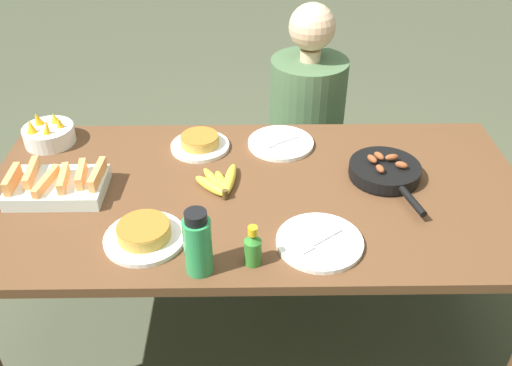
{
  "coord_description": "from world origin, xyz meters",
  "views": [
    {
      "loc": [
        -0.02,
        -1.52,
        1.84
      ],
      "look_at": [
        0.0,
        0.0,
        0.75
      ],
      "focal_mm": 38.0,
      "sensor_mm": 36.0,
      "label": 1
    }
  ],
  "objects_px": {
    "frittata_plate_side": "(144,234)",
    "empty_plate_far_left": "(281,143)",
    "water_bottle": "(198,244)",
    "empty_plate_near_front": "(320,242)",
    "fruit_bowl_mango": "(49,134)",
    "hot_sauce_bottle": "(253,247)",
    "person_figure": "(305,141)",
    "banana_bunch": "(220,183)",
    "frittata_plate_center": "(200,143)",
    "melon_tray": "(58,185)",
    "skillet": "(385,171)"
  },
  "relations": [
    {
      "from": "frittata_plate_side",
      "to": "empty_plate_far_left",
      "type": "distance_m",
      "value": 0.71
    },
    {
      "from": "water_bottle",
      "to": "empty_plate_near_front",
      "type": "bearing_deg",
      "value": 16.11
    },
    {
      "from": "empty_plate_near_front",
      "to": "fruit_bowl_mango",
      "type": "bearing_deg",
      "value": 148.56
    },
    {
      "from": "frittata_plate_side",
      "to": "hot_sauce_bottle",
      "type": "xyz_separation_m",
      "value": [
        0.33,
        -0.1,
        0.03
      ]
    },
    {
      "from": "empty_plate_far_left",
      "to": "person_figure",
      "type": "xyz_separation_m",
      "value": [
        0.15,
        0.45,
        -0.27
      ]
    },
    {
      "from": "banana_bunch",
      "to": "water_bottle",
      "type": "xyz_separation_m",
      "value": [
        -0.04,
        -0.41,
        0.08
      ]
    },
    {
      "from": "frittata_plate_center",
      "to": "hot_sauce_bottle",
      "type": "relative_size",
      "value": 1.68
    },
    {
      "from": "person_figure",
      "to": "water_bottle",
      "type": "bearing_deg",
      "value": -110.22
    },
    {
      "from": "person_figure",
      "to": "empty_plate_far_left",
      "type": "bearing_deg",
      "value": -108.26
    },
    {
      "from": "hot_sauce_bottle",
      "to": "melon_tray",
      "type": "bearing_deg",
      "value": 152.27
    },
    {
      "from": "banana_bunch",
      "to": "skillet",
      "type": "height_order",
      "value": "skillet"
    },
    {
      "from": "empty_plate_near_front",
      "to": "melon_tray",
      "type": "bearing_deg",
      "value": 162.63
    },
    {
      "from": "melon_tray",
      "to": "frittata_plate_side",
      "type": "distance_m",
      "value": 0.41
    },
    {
      "from": "melon_tray",
      "to": "empty_plate_near_front",
      "type": "relative_size",
      "value": 1.2
    },
    {
      "from": "banana_bunch",
      "to": "hot_sauce_bottle",
      "type": "xyz_separation_m",
      "value": [
        0.11,
        -0.38,
        0.04
      ]
    },
    {
      "from": "person_figure",
      "to": "frittata_plate_side",
      "type": "bearing_deg",
      "value": -120.64
    },
    {
      "from": "frittata_plate_center",
      "to": "empty_plate_near_front",
      "type": "relative_size",
      "value": 0.85
    },
    {
      "from": "hot_sauce_bottle",
      "to": "person_figure",
      "type": "relative_size",
      "value": 0.12
    },
    {
      "from": "frittata_plate_side",
      "to": "hot_sauce_bottle",
      "type": "height_order",
      "value": "hot_sauce_bottle"
    },
    {
      "from": "empty_plate_near_front",
      "to": "water_bottle",
      "type": "xyz_separation_m",
      "value": [
        -0.36,
        -0.1,
        0.09
      ]
    },
    {
      "from": "frittata_plate_center",
      "to": "fruit_bowl_mango",
      "type": "distance_m",
      "value": 0.6
    },
    {
      "from": "empty_plate_near_front",
      "to": "water_bottle",
      "type": "relative_size",
      "value": 1.27
    },
    {
      "from": "melon_tray",
      "to": "frittata_plate_side",
      "type": "relative_size",
      "value": 1.27
    },
    {
      "from": "banana_bunch",
      "to": "empty_plate_far_left",
      "type": "height_order",
      "value": "banana_bunch"
    },
    {
      "from": "skillet",
      "to": "empty_plate_near_front",
      "type": "distance_m",
      "value": 0.44
    },
    {
      "from": "skillet",
      "to": "fruit_bowl_mango",
      "type": "distance_m",
      "value": 1.3
    },
    {
      "from": "frittata_plate_side",
      "to": "empty_plate_near_front",
      "type": "relative_size",
      "value": 0.94
    },
    {
      "from": "skillet",
      "to": "frittata_plate_center",
      "type": "height_order",
      "value": "skillet"
    },
    {
      "from": "person_figure",
      "to": "frittata_plate_center",
      "type": "bearing_deg",
      "value": -134.53
    },
    {
      "from": "fruit_bowl_mango",
      "to": "empty_plate_near_front",
      "type": "bearing_deg",
      "value": -31.44
    },
    {
      "from": "banana_bunch",
      "to": "melon_tray",
      "type": "bearing_deg",
      "value": -176.91
    },
    {
      "from": "fruit_bowl_mango",
      "to": "water_bottle",
      "type": "xyz_separation_m",
      "value": [
        0.64,
        -0.71,
        0.06
      ]
    },
    {
      "from": "fruit_bowl_mango",
      "to": "water_bottle",
      "type": "bearing_deg",
      "value": -48.12
    },
    {
      "from": "empty_plate_near_front",
      "to": "water_bottle",
      "type": "distance_m",
      "value": 0.38
    },
    {
      "from": "empty_plate_far_left",
      "to": "water_bottle",
      "type": "bearing_deg",
      "value": -111.49
    },
    {
      "from": "empty_plate_far_left",
      "to": "empty_plate_near_front",
      "type": "bearing_deg",
      "value": -81.25
    },
    {
      "from": "empty_plate_far_left",
      "to": "person_figure",
      "type": "relative_size",
      "value": 0.23
    },
    {
      "from": "banana_bunch",
      "to": "person_figure",
      "type": "distance_m",
      "value": 0.87
    },
    {
      "from": "frittata_plate_center",
      "to": "hot_sauce_bottle",
      "type": "distance_m",
      "value": 0.67
    },
    {
      "from": "banana_bunch",
      "to": "empty_plate_near_front",
      "type": "height_order",
      "value": "banana_bunch"
    },
    {
      "from": "empty_plate_far_left",
      "to": "fruit_bowl_mango",
      "type": "relative_size",
      "value": 1.32
    },
    {
      "from": "empty_plate_far_left",
      "to": "fruit_bowl_mango",
      "type": "height_order",
      "value": "fruit_bowl_mango"
    },
    {
      "from": "fruit_bowl_mango",
      "to": "person_figure",
      "type": "xyz_separation_m",
      "value": [
        1.06,
        0.42,
        -0.3
      ]
    },
    {
      "from": "melon_tray",
      "to": "empty_plate_far_left",
      "type": "xyz_separation_m",
      "value": [
        0.78,
        0.31,
        -0.03
      ]
    },
    {
      "from": "empty_plate_near_front",
      "to": "fruit_bowl_mango",
      "type": "height_order",
      "value": "fruit_bowl_mango"
    },
    {
      "from": "melon_tray",
      "to": "fruit_bowl_mango",
      "type": "height_order",
      "value": "fruit_bowl_mango"
    },
    {
      "from": "hot_sauce_bottle",
      "to": "frittata_plate_side",
      "type": "bearing_deg",
      "value": 162.73
    },
    {
      "from": "skillet",
      "to": "hot_sauce_bottle",
      "type": "distance_m",
      "value": 0.64
    },
    {
      "from": "melon_tray",
      "to": "hot_sauce_bottle",
      "type": "relative_size",
      "value": 2.37
    },
    {
      "from": "hot_sauce_bottle",
      "to": "person_figure",
      "type": "xyz_separation_m",
      "value": [
        0.27,
        1.11,
        -0.32
      ]
    }
  ]
}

